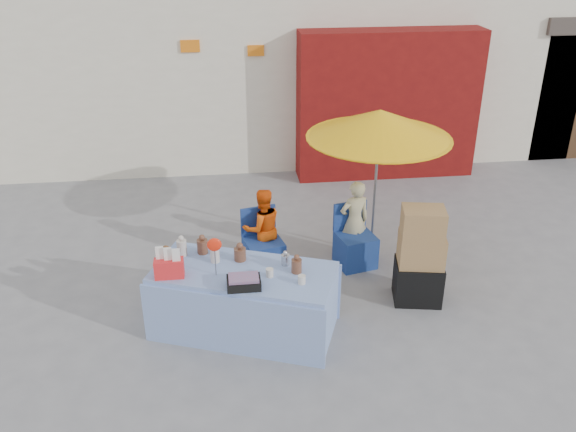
{
  "coord_description": "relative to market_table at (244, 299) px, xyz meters",
  "views": [
    {
      "loc": [
        -0.83,
        -6.05,
        4.3
      ],
      "look_at": [
        -0.02,
        0.6,
        1.0
      ],
      "focal_mm": 38.0,
      "sensor_mm": 36.0,
      "label": 1
    }
  ],
  "objects": [
    {
      "name": "tarp_bundle",
      "position": [
        -0.48,
        0.24,
        -0.25
      ],
      "size": [
        0.87,
        0.8,
        0.32
      ],
      "primitive_type": "ellipsoid",
      "rotation": [
        0.0,
        0.0,
        -0.43
      ],
      "color": "yellow",
      "rests_on": "ground"
    },
    {
      "name": "chair_left",
      "position": [
        0.33,
        1.29,
        -0.15
      ],
      "size": [
        0.58,
        0.57,
        0.85
      ],
      "rotation": [
        0.0,
        0.0,
        0.24
      ],
      "color": "navy",
      "rests_on": "ground"
    },
    {
      "name": "umbrella",
      "position": [
        1.88,
        1.57,
        1.49
      ],
      "size": [
        1.9,
        1.9,
        2.09
      ],
      "color": "gray",
      "rests_on": "ground"
    },
    {
      "name": "vendor_beige",
      "position": [
        1.58,
        1.42,
        0.18
      ],
      "size": [
        0.48,
        0.37,
        1.17
      ],
      "primitive_type": "imported",
      "rotation": [
        0.0,
        0.0,
        3.38
      ],
      "color": "tan",
      "rests_on": "ground"
    },
    {
      "name": "chair_right",
      "position": [
        1.58,
        1.29,
        -0.15
      ],
      "size": [
        0.58,
        0.57,
        0.85
      ],
      "rotation": [
        0.0,
        0.0,
        0.24
      ],
      "color": "navy",
      "rests_on": "ground"
    },
    {
      "name": "box_stack",
      "position": [
        2.16,
        0.35,
        0.17
      ],
      "size": [
        0.64,
        0.56,
        1.26
      ],
      "rotation": [
        0.0,
        0.0,
        -0.18
      ],
      "color": "black",
      "rests_on": "ground"
    },
    {
      "name": "market_table",
      "position": [
        0.0,
        0.0,
        0.0
      ],
      "size": [
        2.25,
        1.62,
        1.24
      ],
      "rotation": [
        0.0,
        0.0,
        -0.36
      ],
      "color": "#8099CD",
      "rests_on": "ground"
    },
    {
      "name": "ground",
      "position": [
        0.63,
        0.26,
        -0.4
      ],
      "size": [
        80.0,
        80.0,
        0.0
      ],
      "primitive_type": "plane",
      "color": "slate",
      "rests_on": "ground"
    },
    {
      "name": "vendor_orange",
      "position": [
        0.33,
        1.42,
        0.16
      ],
      "size": [
        0.63,
        0.54,
        1.12
      ],
      "primitive_type": "imported",
      "rotation": [
        0.0,
        0.0,
        3.38
      ],
      "color": "#F3550C",
      "rests_on": "ground"
    }
  ]
}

